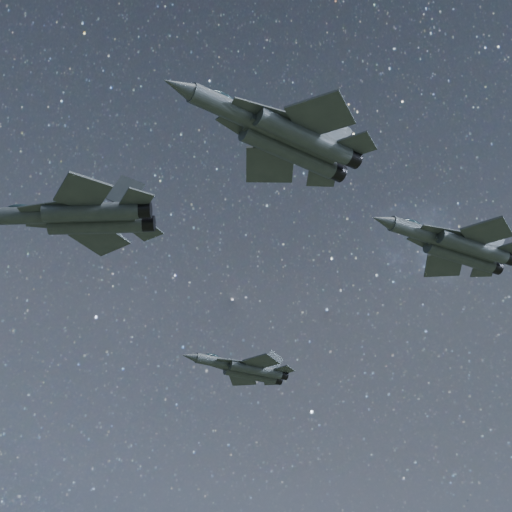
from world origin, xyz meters
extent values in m
cylinder|color=#2D3439|center=(-22.03, 0.98, 154.54)|extent=(8.59, 4.23, 1.78)
ellipsoid|color=#1B2B30|center=(-23.33, 1.39, 155.40)|extent=(2.95, 1.96, 0.88)
cube|color=#2D3439|center=(-16.37, -0.80, 154.49)|extent=(9.44, 4.44, 1.48)
cylinder|color=#2D3439|center=(-16.28, -2.03, 153.97)|extent=(9.67, 4.58, 1.78)
cylinder|color=#2D3439|center=(-15.59, 0.15, 153.97)|extent=(9.67, 4.58, 1.78)
cylinder|color=black|center=(-11.27, -3.61, 153.97)|extent=(1.91, 2.01, 1.64)
cylinder|color=black|center=(-10.58, -1.43, 153.97)|extent=(1.91, 2.01, 1.64)
cube|color=#2D3439|center=(-20.53, -1.11, 154.41)|extent=(5.81, 3.93, 0.14)
cube|color=#2D3439|center=(-19.60, 1.83, 154.41)|extent=(6.04, 1.92, 0.14)
cube|color=#2D3439|center=(-17.31, -4.57, 154.20)|extent=(5.43, 5.84, 0.23)
cube|color=#2D3439|center=(-14.99, 2.83, 154.20)|extent=(6.55, 6.48, 0.23)
cube|color=#2D3439|center=(-12.15, -4.88, 154.20)|extent=(3.18, 3.35, 0.17)
cube|color=#2D3439|center=(-10.57, 0.12, 154.20)|extent=(3.88, 3.86, 0.17)
cube|color=#2D3439|center=(-13.21, -3.29, 156.14)|extent=(3.74, 1.67, 4.06)
cube|color=#2D3439|center=(-12.35, -0.57, 156.14)|extent=(3.92, 1.06, 4.06)
cylinder|color=#2D3439|center=(2.76, 24.41, 152.14)|extent=(6.55, 2.43, 1.35)
cone|color=#2D3439|center=(-1.33, 23.70, 152.14)|extent=(2.26, 1.55, 1.21)
ellipsoid|color=#1B2B30|center=(1.74, 24.23, 152.79)|extent=(2.19, 1.25, 0.67)
cube|color=#2D3439|center=(7.20, 25.18, 152.10)|extent=(7.22, 2.50, 1.13)
cylinder|color=#2D3439|center=(7.69, 24.39, 151.71)|extent=(7.40, 2.58, 1.35)
cylinder|color=#2D3439|center=(7.39, 26.10, 151.71)|extent=(7.40, 2.58, 1.35)
cylinder|color=black|center=(11.61, 25.07, 151.71)|extent=(1.32, 1.42, 1.25)
cylinder|color=black|center=(11.32, 26.78, 151.71)|extent=(1.32, 1.42, 1.25)
cube|color=#2D3439|center=(4.50, 23.53, 152.04)|extent=(4.52, 1.04, 0.10)
cube|color=#2D3439|center=(4.10, 25.83, 152.04)|extent=(4.55, 2.50, 0.10)
cube|color=#2D3439|center=(7.87, 22.31, 151.88)|extent=(4.94, 4.97, 0.17)
cube|color=#2D3439|center=(6.86, 28.11, 151.88)|extent=(4.45, 4.69, 0.17)
cube|color=#2D3439|center=(11.47, 23.91, 151.88)|extent=(2.92, 2.94, 0.13)
cube|color=#2D3439|center=(10.78, 27.83, 151.88)|extent=(2.61, 2.72, 0.13)
cube|color=#2D3439|center=(10.20, 24.61, 153.35)|extent=(3.02, 0.52, 3.08)
cube|color=#2D3439|center=(9.83, 26.74, 153.35)|extent=(2.95, 0.89, 3.08)
cylinder|color=#2D3439|center=(-5.73, -18.86, 154.50)|extent=(8.56, 4.27, 1.77)
cone|color=#2D3439|center=(-10.93, -20.53, 154.50)|extent=(3.09, 2.35, 1.59)
ellipsoid|color=#1B2B30|center=(-7.03, -19.28, 155.35)|extent=(2.94, 1.97, 0.88)
cube|color=#2D3439|center=(-0.09, -17.05, 154.44)|extent=(9.40, 4.48, 1.48)
cylinder|color=#2D3439|center=(0.69, -17.99, 153.93)|extent=(9.64, 4.61, 1.77)
cylinder|color=#2D3439|center=(-0.01, -15.83, 153.93)|extent=(9.64, 4.61, 1.77)
cylinder|color=black|center=(5.67, -16.39, 153.93)|extent=(1.91, 2.01, 1.64)
cylinder|color=black|center=(4.97, -14.22, 153.93)|extent=(1.91, 2.01, 1.64)
cube|color=#2D3439|center=(-3.31, -19.69, 154.36)|extent=(6.02, 1.95, 0.14)
cube|color=#2D3439|center=(-4.25, -16.77, 154.36)|extent=(5.79, 3.95, 0.14)
cube|color=#2D3439|center=(1.31, -20.66, 154.16)|extent=(6.53, 6.46, 0.23)
cube|color=#2D3439|center=(-1.06, -13.30, 154.16)|extent=(5.39, 5.80, 0.23)
cube|color=#2D3439|center=(5.69, -17.94, 154.16)|extent=(3.86, 3.85, 0.17)
cube|color=#2D3439|center=(4.09, -12.96, 154.16)|extent=(3.16, 3.33, 0.17)
cube|color=#2D3439|center=(3.92, -17.25, 156.09)|extent=(3.90, 1.08, 4.05)
cube|color=#2D3439|center=(3.04, -14.55, 156.09)|extent=(3.72, 1.68, 4.05)
cylinder|color=#2D3439|center=(17.08, -6.92, 154.11)|extent=(7.77, 3.15, 1.60)
cone|color=#2D3439|center=(12.26, -7.95, 154.11)|extent=(2.71, 1.92, 1.44)
ellipsoid|color=#1B2B30|center=(15.87, -7.17, 154.88)|extent=(2.61, 1.56, 0.79)
cube|color=#2D3439|center=(22.30, -5.80, 154.06)|extent=(8.56, 3.26, 1.33)
cylinder|color=#2D3439|center=(22.91, -6.72, 153.60)|extent=(8.77, 3.36, 1.60)
cylinder|color=#2D3439|center=(22.49, -4.71, 153.60)|extent=(8.77, 3.36, 1.60)
cylinder|color=black|center=(27.53, -5.74, 153.60)|extent=(1.61, 1.72, 1.48)
cylinder|color=black|center=(27.11, -3.73, 153.60)|extent=(1.61, 1.72, 1.48)
cube|color=#2D3439|center=(19.17, -7.89, 153.99)|extent=(5.36, 1.23, 0.12)
cube|color=#2D3439|center=(18.60, -5.18, 153.99)|extent=(5.36, 3.13, 0.12)
cube|color=#2D3439|center=(23.23, -9.18, 153.80)|extent=(5.87, 5.89, 0.21)
cube|color=#2D3439|center=(21.77, -2.35, 153.80)|extent=(5.18, 5.48, 0.21)
cube|color=#2D3439|center=(26.43, -2.51, 153.80)|extent=(3.04, 3.17, 0.15)
cube|color=#2D3439|center=(25.88, -6.35, 155.55)|extent=(3.57, 0.65, 3.65)
cube|color=#2D3439|center=(25.35, -3.84, 155.55)|extent=(3.46, 1.18, 3.65)
camera|label=1|loc=(-16.63, -66.49, 107.74)|focal=55.00mm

